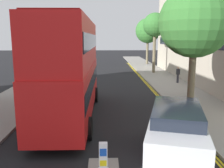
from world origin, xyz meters
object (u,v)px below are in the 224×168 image
keep_left_bollard (103,160)px  taxi_minivan (176,136)px  pedestrian_far (178,74)px  double_decker_bus_away (71,65)px

keep_left_bollard → taxi_minivan: size_ratio=0.22×
keep_left_bollard → pedestrian_far: 18.04m
keep_left_bollard → double_decker_bus_away: size_ratio=0.10×
taxi_minivan → double_decker_bus_away: bearing=128.6°
taxi_minivan → pedestrian_far: bearing=73.1°
keep_left_bollard → double_decker_bus_away: (-1.90, 6.51, 2.42)m
taxi_minivan → pedestrian_far: size_ratio=3.17×
double_decker_bus_away → pedestrian_far: 13.77m
keep_left_bollard → taxi_minivan: (2.64, 0.81, 0.46)m
pedestrian_far → taxi_minivan: bearing=-106.9°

